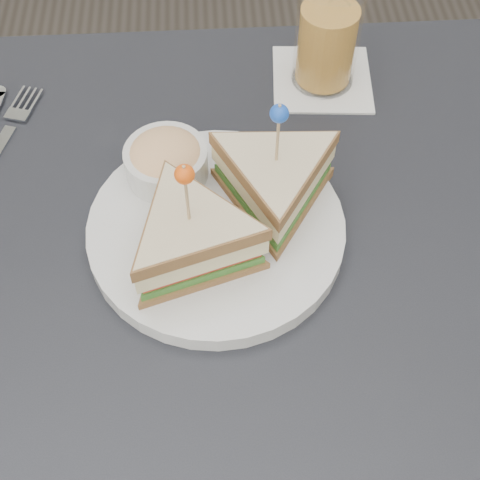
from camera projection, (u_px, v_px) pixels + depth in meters
name	position (u px, v px, depth m)	size (l,w,h in m)	color
ground_plane	(235.00, 480.00, 1.30)	(3.50, 3.50, 0.00)	#3F3833
table	(232.00, 312.00, 0.75)	(0.80, 0.80, 0.75)	black
plate_meal	(223.00, 209.00, 0.68)	(0.33, 0.32, 0.16)	silver
cutlery_fork	(4.00, 138.00, 0.79)	(0.08, 0.19, 0.01)	#B7BCC2
drink_set	(328.00, 35.00, 0.80)	(0.13, 0.13, 0.16)	silver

